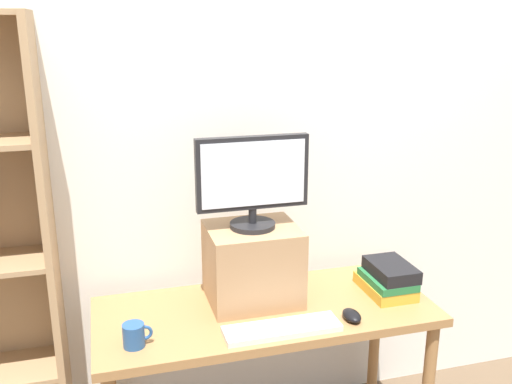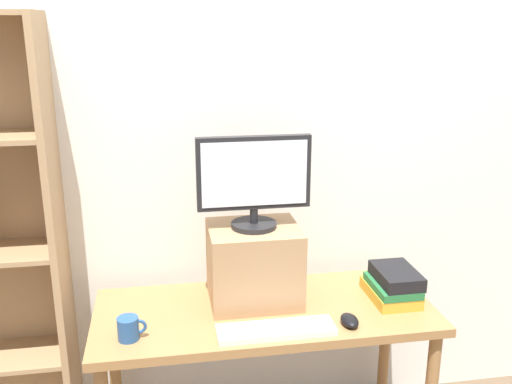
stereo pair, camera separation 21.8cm
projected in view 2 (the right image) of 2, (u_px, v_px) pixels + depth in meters
back_wall at (249, 147)px, 2.51m from camera, size 7.00×0.08×2.60m
desk at (265, 328)px, 2.32m from camera, size 1.36×0.57×0.72m
riser_box at (254, 264)px, 2.32m from camera, size 0.36×0.31×0.32m
computer_monitor at (254, 179)px, 2.22m from camera, size 0.45×0.18×0.37m
keyboard at (276, 330)px, 2.11m from camera, size 0.44×0.12×0.02m
computer_mouse at (350, 320)px, 2.16m from camera, size 0.06×0.10×0.04m
book_stack at (393, 285)px, 2.35m from camera, size 0.18×0.27×0.13m
coffee_mug at (129, 328)px, 2.05m from camera, size 0.11×0.08×0.09m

